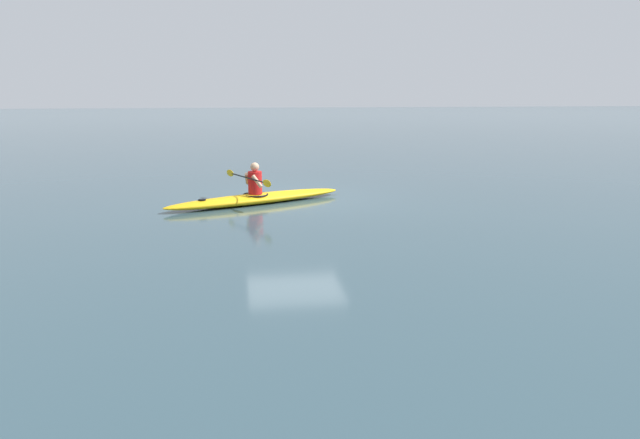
% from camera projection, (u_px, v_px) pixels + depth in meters
% --- Properties ---
extents(ground_plane, '(160.00, 160.00, 0.00)m').
position_uv_depth(ground_plane, '(294.00, 197.00, 14.94)').
color(ground_plane, '#334C56').
extents(kayak, '(4.52, 2.55, 0.24)m').
position_uv_depth(kayak, '(257.00, 198.00, 14.13)').
color(kayak, '#EAB214').
rests_on(kayak, ground).
extents(kayaker, '(1.02, 2.19, 0.76)m').
position_uv_depth(kayaker, '(254.00, 180.00, 14.00)').
color(kayaker, red).
rests_on(kayaker, kayak).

